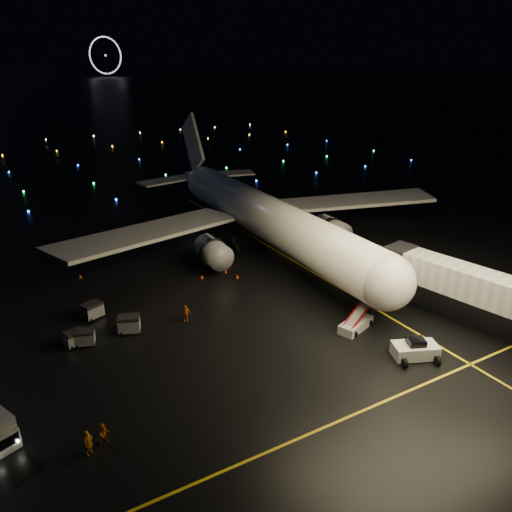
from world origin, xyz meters
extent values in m
plane|color=black|center=(0.00, 300.00, 0.00)|extent=(2000.00, 2000.00, 0.00)
cube|color=yellow|center=(12.00, 15.00, 0.01)|extent=(0.25, 80.00, 0.02)
cube|color=yellow|center=(-5.00, -10.00, 0.01)|extent=(60.00, 0.25, 0.02)
cube|color=silver|center=(8.46, -6.57, 0.97)|extent=(4.59, 3.57, 1.94)
imported|color=orange|center=(-20.56, -3.83, 0.98)|extent=(0.86, 0.78, 1.97)
imported|color=orange|center=(-19.35, -3.29, 0.82)|extent=(0.85, 0.69, 1.65)
imported|color=orange|center=(-7.27, 10.52, 0.94)|extent=(1.16, 1.01, 1.88)
cone|color=#EA4506|center=(2.67, 17.56, 0.23)|extent=(0.46, 0.46, 0.45)
cone|color=#EA4506|center=(2.13, 19.79, 0.23)|extent=(0.42, 0.42, 0.46)
cone|color=#EA4506|center=(-1.27, 19.67, 0.23)|extent=(0.44, 0.44, 0.46)
cone|color=#EA4506|center=(-14.56, 27.52, 0.26)|extent=(0.47, 0.47, 0.53)
cube|color=gray|center=(-13.13, 11.19, 0.91)|extent=(2.53, 2.18, 1.81)
cube|color=gray|center=(-15.64, 16.09, 0.87)|extent=(2.45, 2.11, 1.75)
cube|color=gray|center=(-18.38, 11.35, 0.78)|extent=(2.05, 1.62, 1.56)
cube|color=gray|center=(-17.58, 11.00, 0.80)|extent=(2.20, 1.84, 1.60)
camera|label=1|loc=(-24.19, -33.47, 26.02)|focal=35.00mm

